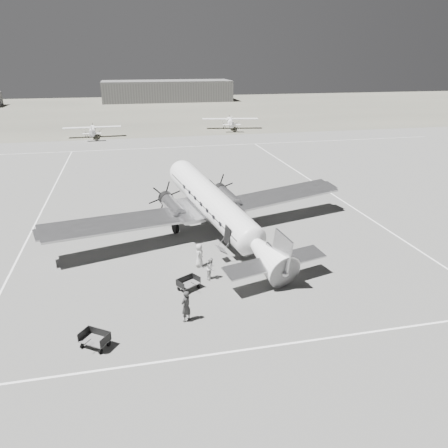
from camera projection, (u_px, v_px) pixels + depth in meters
The scene contains 15 objects.
ground at pixel (252, 238), 35.91m from camera, with size 260.00×260.00×0.00m, color slate.
taxi_line_near at pixel (324, 339), 23.16m from camera, with size 60.00×0.15×0.01m, color white.
taxi_line_right at pixel (383, 227), 38.35m from camera, with size 0.15×80.00×0.01m, color white.
taxi_line_left at pixel (40, 214), 41.37m from camera, with size 0.15×60.00×0.01m, color white.
taxi_line_horizon at pixel (185, 147), 72.35m from camera, with size 90.00×0.15×0.01m, color white.
grass_infield at pixel (159, 110), 122.46m from camera, with size 260.00×90.00×0.01m, color #696758.
hangar_main at pixel (167, 91), 145.06m from camera, with size 42.00×14.00×6.60m.
dc3_airliner at pixel (219, 211), 34.58m from camera, with size 26.98×18.72×5.14m, color #B2B2B4, non-canonical shape.
light_plane_left at pixel (93, 132), 80.22m from camera, with size 10.46×8.48×2.17m, color white, non-canonical shape.
light_plane_right at pixel (230, 123), 89.74m from camera, with size 11.58×9.39×2.40m, color white, non-canonical shape.
baggage_cart_near at pixel (188, 284), 27.92m from camera, with size 1.45×1.02×0.82m, color #5B5B5B, non-canonical shape.
baggage_cart_far at pixel (95, 340), 22.35m from camera, with size 1.52×1.07×0.86m, color #5B5B5B, non-canonical shape.
ground_crew at pixel (186, 306), 24.43m from camera, with size 0.69×0.45×1.89m, color #2E2E2E.
ramp_agent at pixel (211, 268), 29.17m from camera, with size 0.75×0.58×1.54m, color #AAABA8.
passenger at pixel (199, 255), 30.89m from camera, with size 0.84×0.54×1.71m, color #B3B4B1.
Camera 1 is at (-9.41, -31.81, 14.01)m, focal length 35.00 mm.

